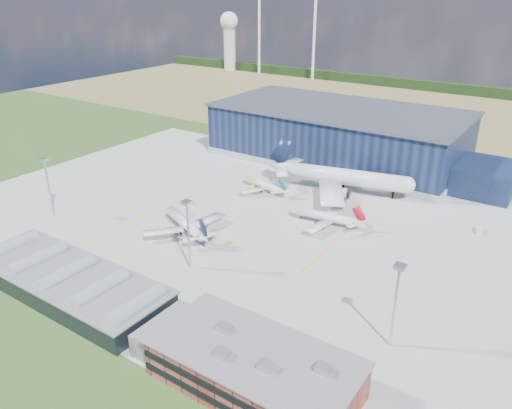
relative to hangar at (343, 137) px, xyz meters
name	(u,v)px	position (x,y,z in m)	size (l,w,h in m)	color
ground	(224,225)	(-2.81, -94.80, -11.62)	(600.00, 600.00, 0.00)	#254A1B
apron	(240,216)	(-2.81, -84.80, -11.59)	(220.00, 160.00, 0.08)	#ACACA6
farmland	(415,111)	(-2.81, 125.20, -11.62)	(600.00, 220.00, 0.01)	olive
treeline	(447,88)	(-2.81, 205.20, -7.62)	(600.00, 8.00, 8.00)	black
horizon_dressing	(252,37)	(-194.11, 199.58, 22.58)	(440.20, 18.00, 70.00)	white
hangar	(343,137)	(0.00, 0.00, 0.00)	(145.00, 62.00, 26.10)	#0F1A35
ops_building	(254,368)	(52.20, -154.81, -6.82)	(46.00, 23.00, 10.90)	maroon
glass_concourse	(76,285)	(-9.26, -154.80, -7.93)	(78.00, 23.00, 8.60)	black
light_mast_west	(47,178)	(-62.81, -124.80, 3.82)	(2.60, 2.60, 23.00)	#B6B9BE
light_mast_center	(188,224)	(7.19, -124.80, 3.82)	(2.60, 2.60, 23.00)	#B6B9BE
light_mast_east	(397,292)	(72.19, -124.80, 3.82)	(2.60, 2.60, 23.00)	#B6B9BE
airliner_navy	(185,218)	(-11.04, -106.80, -6.24)	(33.00, 32.29, 10.76)	silver
airliner_red	(324,212)	(27.17, -72.80, -6.80)	(29.56, 28.92, 9.64)	silver
airliner_widebody	(346,169)	(20.17, -39.80, -1.09)	(64.55, 63.15, 21.05)	silver
airliner_regional	(263,181)	(-9.55, -58.48, -7.33)	(26.29, 25.71, 8.57)	silver
gse_tug_b	(192,204)	(-24.53, -87.93, -11.01)	(1.86, 2.78, 1.21)	yellow
gse_van_a	(183,211)	(-21.80, -96.03, -10.44)	(2.36, 5.40, 2.36)	silver
gse_cart_a	(404,263)	(61.98, -85.42, -10.94)	(2.08, 3.13, 1.36)	silver
gse_van_b	(479,230)	(76.48, -47.75, -10.62)	(1.98, 4.33, 1.98)	silver
gse_tug_c	(253,186)	(-15.05, -58.25, -10.90)	(2.04, 3.26, 1.43)	yellow
gse_van_c	(322,361)	(61.60, -140.80, -10.41)	(2.40, 5.01, 2.40)	silver
car_a	(310,343)	(55.94, -136.07, -10.96)	(1.55, 3.84, 1.31)	#99999E
car_b	(133,286)	(0.55, -142.80, -11.05)	(1.20, 3.45, 1.14)	#99999E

